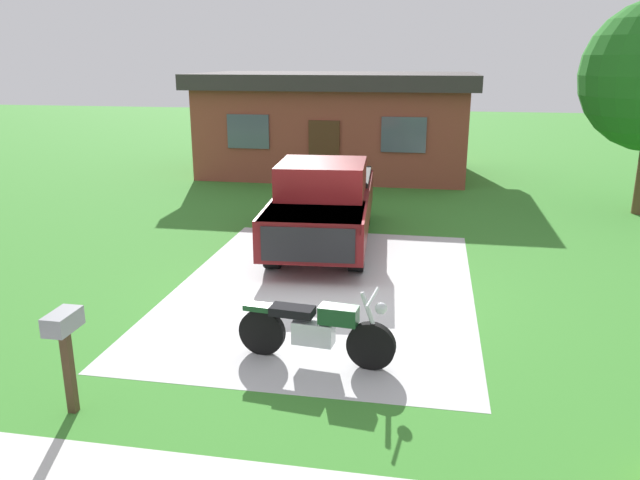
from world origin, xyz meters
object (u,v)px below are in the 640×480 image
object	(u,v)px
pickup_truck	(324,201)
mailbox	(64,335)
neighbor_house	(336,122)
motorcycle	(316,329)

from	to	relation	value
pickup_truck	mailbox	size ratio (longest dim) A/B	4.56
neighbor_house	pickup_truck	bearing A→B (deg)	-82.83
pickup_truck	neighbor_house	size ratio (longest dim) A/B	0.60
motorcycle	mailbox	distance (m)	3.17
mailbox	neighbor_house	distance (m)	16.36
pickup_truck	neighbor_house	bearing A→B (deg)	97.17
motorcycle	neighbor_house	size ratio (longest dim) A/B	0.23
pickup_truck	motorcycle	bearing A→B (deg)	-81.15
motorcycle	mailbox	world-z (taller)	mailbox
pickup_truck	mailbox	xyz separation A→B (m)	(-1.71, -7.40, 0.03)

